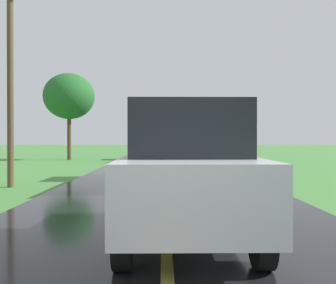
{
  "coord_description": "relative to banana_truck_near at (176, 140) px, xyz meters",
  "views": [
    {
      "loc": [
        -0.05,
        -1.69,
        1.53
      ],
      "look_at": [
        0.16,
        14.19,
        1.4
      ],
      "focal_mm": 41.23,
      "sensor_mm": 36.0,
      "label": 1
    }
  ],
  "objects": [
    {
      "name": "banana_truck_near",
      "position": [
        0.0,
        0.0,
        0.0
      ],
      "size": [
        2.38,
        5.82,
        2.8
      ],
      "color": "#2D2D30",
      "rests_on": "road_surface"
    },
    {
      "name": "banana_truck_far",
      "position": [
        -0.09,
        13.89,
        -0.0
      ],
      "size": [
        2.38,
        5.81,
        2.8
      ],
      "color": "#2D2D30",
      "rests_on": "road_surface"
    },
    {
      "name": "utility_pole_roadside",
      "position": [
        -5.28,
        -1.47,
        2.44
      ],
      "size": [
        2.43,
        0.2,
        7.13
      ],
      "color": "brown",
      "rests_on": "ground"
    },
    {
      "name": "roadside_tree_near_left",
      "position": [
        -7.33,
        14.54,
        3.16
      ],
      "size": [
        3.71,
        3.71,
        6.32
      ],
      "color": "#4C3823",
      "rests_on": "ground"
    },
    {
      "name": "following_car",
      "position": [
        -0.13,
        -8.25,
        -0.4
      ],
      "size": [
        1.74,
        4.1,
        1.92
      ],
      "color": "#B7BABF",
      "rests_on": "road_surface"
    }
  ]
}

